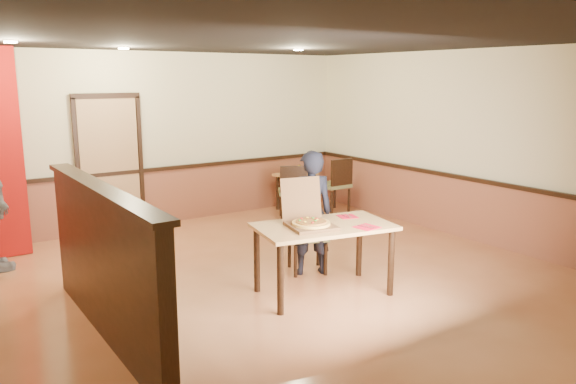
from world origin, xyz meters
name	(u,v)px	position (x,y,z in m)	size (l,w,h in m)	color
floor	(275,285)	(0.00, 0.00, 0.00)	(7.00, 7.00, 0.00)	#CD7D4F
ceiling	(273,39)	(0.00, 0.00, 2.80)	(7.00, 7.00, 0.00)	black
wall_back	(157,140)	(0.00, 3.50, 1.40)	(7.00, 7.00, 0.00)	beige
wall_right	(473,146)	(3.50, 0.00, 1.40)	(7.00, 7.00, 0.00)	beige
wainscot_back	(160,197)	(0.00, 3.47, 0.45)	(7.00, 0.04, 0.90)	brown
chair_rail_back	(159,169)	(0.00, 3.45, 0.92)	(7.00, 0.06, 0.06)	black
wainscot_right	(468,209)	(3.47, 0.00, 0.45)	(0.04, 7.00, 0.90)	brown
chair_rail_right	(469,179)	(3.45, 0.00, 0.92)	(0.06, 7.00, 0.06)	black
back_door	(110,165)	(-0.80, 3.46, 1.05)	(0.90, 0.06, 2.10)	tan
booth_partition	(104,261)	(-2.00, -0.20, 0.74)	(0.20, 3.10, 1.44)	black
spot_a	(11,42)	(-2.30, 1.80, 2.78)	(0.14, 0.14, 0.02)	#FFE2B2
spot_b	(124,48)	(-0.80, 2.50, 2.78)	(0.14, 0.14, 0.02)	#FFE2B2
spot_c	(298,50)	(1.40, 1.50, 2.78)	(0.14, 0.14, 0.02)	#FFE2B2
main_table	(324,234)	(0.32, -0.51, 0.69)	(1.63, 1.12, 0.80)	tan
diner_chair	(306,231)	(0.64, 0.25, 0.51)	(0.60, 0.60, 0.93)	olive
side_chair_left	(293,190)	(1.97, 2.44, 0.52)	(0.64, 0.64, 0.95)	olive
side_chair_right	(336,183)	(2.90, 2.43, 0.54)	(0.49, 0.49, 0.99)	olive
side_table	(296,182)	(2.45, 3.05, 0.50)	(0.79, 0.79, 0.67)	tan
diner	(310,213)	(0.60, 0.11, 0.77)	(0.56, 0.37, 1.54)	black
pizza_box	(309,221)	(0.15, -0.47, 0.86)	(0.58, 0.65, 0.50)	brown
pizza	(311,223)	(0.14, -0.52, 0.85)	(0.41, 0.41, 0.03)	#F9C45A
napkin_near	(367,227)	(0.64, -0.86, 0.80)	(0.26, 0.26, 0.01)	red
napkin_far	(347,216)	(0.78, -0.37, 0.80)	(0.25, 0.25, 0.01)	red
condiment	(299,169)	(2.56, 3.09, 0.74)	(0.06, 0.06, 0.14)	#885F18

